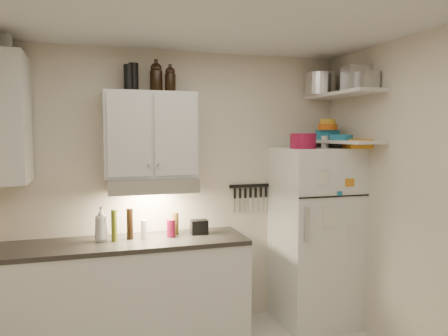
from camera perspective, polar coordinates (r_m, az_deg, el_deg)
name	(u,v)px	position (r m, az deg, el deg)	size (l,w,h in m)	color
ceiling	(229,4)	(2.79, 0.63, 20.69)	(3.20, 3.00, 0.02)	silver
back_wall	(180,190)	(4.17, -5.78, -2.89)	(3.20, 0.02, 2.60)	beige
right_wall	(438,207)	(3.56, 26.18, -4.58)	(0.02, 3.00, 2.60)	beige
base_cabinet	(125,296)	(4.01, -12.80, -15.98)	(2.10, 0.60, 0.88)	silver
countertop	(124,243)	(3.87, -12.92, -9.58)	(2.10, 0.62, 0.04)	#2C2925
upper_cabinet	(150,135)	(3.92, -9.64, 4.30)	(0.80, 0.33, 0.75)	silver
side_cabinet	(5,119)	(3.80, -26.70, 5.78)	(0.33, 0.55, 1.00)	silver
range_hood	(152,185)	(3.88, -9.43, -2.14)	(0.76, 0.46, 0.12)	silver
fridge	(315,236)	(4.36, 11.75, -8.66)	(0.70, 0.68, 1.70)	silver
shelf_hi	(343,94)	(4.25, 15.33, 9.27)	(0.30, 0.95, 0.03)	silver
shelf_lo	(342,142)	(4.23, 15.21, 3.33)	(0.30, 0.95, 0.03)	silver
knife_strip	(250,186)	(4.34, 3.38, -2.32)	(0.42, 0.02, 0.03)	black
dutch_oven	(303,141)	(4.02, 10.30, 3.49)	(0.24, 0.24, 0.14)	maroon
book_stack	(357,144)	(4.17, 17.03, 3.04)	(0.20, 0.25, 0.09)	orange
spice_jar	(325,142)	(4.28, 13.06, 3.34)	(0.07, 0.07, 0.11)	silver
stock_pot	(320,84)	(4.48, 12.44, 10.64)	(0.30, 0.30, 0.21)	silver
tin_a	(357,79)	(4.20, 16.96, 11.06)	(0.23, 0.20, 0.23)	#AAAAAD
tin_b	(367,81)	(4.06, 18.18, 10.78)	(0.16, 0.16, 0.16)	#AAAAAD
bowl_teal	(327,135)	(4.40, 13.34, 4.22)	(0.24, 0.24, 0.10)	teal
bowl_orange	(328,127)	(4.33, 13.37, 5.23)	(0.19, 0.19, 0.06)	#BD5411
bowl_yellow	(328,122)	(4.33, 13.39, 5.92)	(0.15, 0.15, 0.05)	gold
plates	(341,137)	(4.18, 15.07, 3.89)	(0.21, 0.21, 0.05)	teal
growler_a	(156,77)	(3.96, -8.85, 11.65)	(0.11, 0.11, 0.26)	black
growler_b	(170,79)	(3.95, -7.04, 11.43)	(0.10, 0.10, 0.23)	black
thermos_a	(134,78)	(3.99, -11.73, 11.48)	(0.09, 0.09, 0.25)	black
thermos_b	(128,78)	(3.94, -12.38, 11.40)	(0.08, 0.08, 0.23)	black
side_jar	(3,43)	(3.93, -26.88, 14.34)	(0.13, 0.13, 0.18)	silver
soap_bottle	(101,222)	(3.88, -15.74, -6.80)	(0.13, 0.13, 0.33)	silver
pepper_mill	(175,223)	(4.02, -6.39, -7.22)	(0.06, 0.06, 0.20)	brown
oil_bottle	(114,226)	(3.85, -14.15, -7.31)	(0.05, 0.05, 0.27)	#545F17
vinegar_bottle	(130,224)	(3.90, -12.19, -7.14)	(0.06, 0.06, 0.27)	black
clear_bottle	(144,229)	(3.91, -10.42, -7.86)	(0.05, 0.05, 0.16)	silver
red_jar	(171,228)	(3.93, -6.95, -7.82)	(0.08, 0.08, 0.16)	maroon
caddy	(199,227)	(4.02, -3.26, -7.70)	(0.15, 0.11, 0.13)	black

